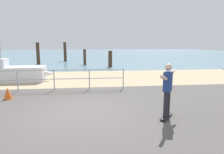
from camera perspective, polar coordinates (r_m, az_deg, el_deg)
name	(u,v)px	position (r m, az deg, el deg)	size (l,w,h in m)	color
ground_plane	(75,127)	(6.02, -10.28, -13.65)	(24.00, 10.00, 0.04)	#514C49
beach_strip	(82,78)	(13.73, -8.33, -0.31)	(24.00, 6.00, 0.04)	tan
sea_surface	(86,54)	(41.58, -7.36, 6.41)	(72.00, 50.00, 0.04)	slate
railing_fence	(36,77)	(10.56, -20.55, 0.00)	(8.67, 0.05, 1.05)	#9EA0A5
sailboat	(10,73)	(13.77, -26.64, 1.00)	(4.96, 1.45, 5.74)	silver
skateboard	(166,116)	(6.76, 14.91, -10.55)	(0.64, 0.76, 0.08)	black
skateboarder	(168,87)	(6.50, 15.28, -2.65)	(0.94, 1.21, 1.65)	#26262B
bollard_short	(167,82)	(11.09, 15.25, -1.48)	(0.18, 0.18, 0.56)	#422D1E
seagull	(168,76)	(11.02, 15.40, 0.32)	(0.27, 0.45, 0.18)	white
groyne_post_0	(38,54)	(23.04, -19.99, 6.18)	(0.35, 0.35, 2.34)	#422D1E
groyne_post_1	(65,52)	(25.93, -13.00, 6.88)	(0.34, 0.34, 2.37)	#422D1E
groyne_post_2	(85,57)	(21.35, -7.64, 5.50)	(0.28, 0.28, 1.64)	#422D1E
groyne_post_3	(110,59)	(19.62, -0.50, 5.09)	(0.37, 0.37, 1.56)	#422D1E
traffic_cone	(8,94)	(9.57, -27.13, -4.16)	(0.36, 0.36, 0.50)	#E55919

